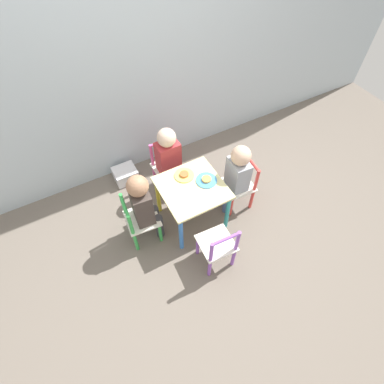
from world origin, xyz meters
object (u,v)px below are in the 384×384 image
chair_green (140,220)px  storage_bin (125,174)px  chair_red (240,185)px  plate_right (206,180)px  chair_purple (218,246)px  kids_table (192,193)px  chair_pink (167,167)px  child_back (169,157)px  child_left (144,203)px  child_right (236,173)px  plate_back (184,175)px

chair_green → storage_bin: chair_green is taller
chair_red → plate_right: size_ratio=2.97×
chair_purple → plate_right: chair_purple is taller
kids_table → chair_red: 0.48m
chair_pink → storage_bin: 0.47m
chair_green → storage_bin: (0.11, 0.69, -0.18)m
chair_purple → kids_table: bearing=-90.0°
child_back → child_left: 0.54m
child_left → kids_table: bearing=-90.0°
chair_pink → child_right: (0.41, -0.50, 0.18)m
chair_purple → plate_back: size_ratio=3.14×
chair_red → chair_green: size_ratio=1.00×
chair_purple → plate_back: bearing=-89.2°
chair_red → chair_green: bearing=-90.2°
chair_pink → child_left: size_ratio=0.68×
chair_red → child_back: (-0.47, 0.44, 0.19)m
kids_table → child_right: child_right is taller
chair_green → chair_purple: size_ratio=1.00×
chair_green → plate_back: (0.46, 0.09, 0.21)m
chair_red → plate_right: bearing=-92.0°
chair_red → child_right: (-0.06, 0.01, 0.18)m
chair_green → storage_bin: bearing=-3.4°
plate_back → storage_bin: bearing=120.8°
chair_pink → chair_purple: size_ratio=1.00×
chair_pink → storage_bin: chair_pink is taller
chair_pink → chair_red: same height
chair_red → plate_right: 0.39m
kids_table → chair_green: bearing=174.7°
chair_green → chair_red: bearing=-89.8°
kids_table → plate_back: bearing=90.0°
child_back → plate_back: 0.27m
chair_purple → chair_red: bearing=-135.7°
plate_right → kids_table: bearing=180.0°
chair_red → storage_bin: chair_red is taller
child_right → chair_purple: bearing=-40.2°
chair_green → storage_bin: 0.72m
chair_pink → plate_back: (0.01, -0.33, 0.21)m
child_back → storage_bin: size_ratio=3.28×
chair_green → chair_purple: 0.67m
child_back → storage_bin: (-0.35, 0.33, -0.37)m
kids_table → chair_red: (0.46, -0.04, -0.13)m
chair_green → child_right: bearing=-89.8°
chair_red → child_right: child_right is taller
chair_purple → child_left: child_left is taller
child_left → chair_purple: bearing=-137.9°
chair_pink → chair_red: 0.69m
chair_pink → child_right: child_right is taller
chair_red → child_right: 0.19m
kids_table → chair_green: chair_green is taller
kids_table → child_back: bearing=91.2°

